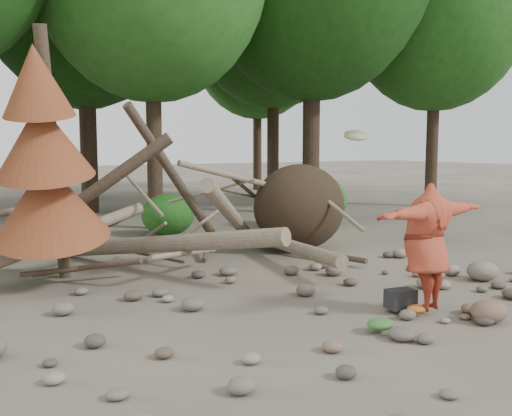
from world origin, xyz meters
TOP-DOWN VIEW (x-y plane):
  - ground at (0.00, 0.00)m, footprint 120.00×120.00m
  - deadfall_pile at (2.02, 4.24)m, footprint 8.55×5.24m
  - dead_conifer at (-3.12, 3.37)m, footprint 2.06×2.16m
  - bush_mid at (0.80, 7.80)m, footprint 1.40×1.40m
  - bush_right at (5.00, 7.00)m, footprint 2.00×2.00m
  - frisbee_thrower at (1.20, -0.76)m, footprint 2.78×0.78m
  - backpack at (0.99, -0.50)m, footprint 0.44×0.33m
  - cloth_green at (0.08, -1.04)m, footprint 0.37×0.31m
  - cloth_orange at (1.04, -0.76)m, footprint 0.30×0.25m
  - boulder_front_right at (1.66, -1.48)m, footprint 0.52×0.47m
  - boulder_mid_right at (3.66, 0.15)m, footprint 0.58×0.52m

SIDE VIEW (x-z plane):
  - ground at x=0.00m, z-range 0.00..0.00m
  - cloth_orange at x=1.04m, z-range 0.00..0.11m
  - cloth_green at x=0.08m, z-range 0.00..0.14m
  - backpack at x=0.99m, z-range 0.00..0.27m
  - boulder_front_right at x=1.66m, z-range 0.00..0.31m
  - boulder_mid_right at x=3.66m, z-range 0.00..0.35m
  - bush_mid at x=0.80m, z-range 0.00..1.12m
  - bush_right at x=5.00m, z-range 0.00..1.60m
  - deadfall_pile at x=2.02m, z-range -0.70..2.60m
  - frisbee_thrower at x=1.20m, z-range -0.28..2.25m
  - dead_conifer at x=-3.12m, z-range -0.06..4.29m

